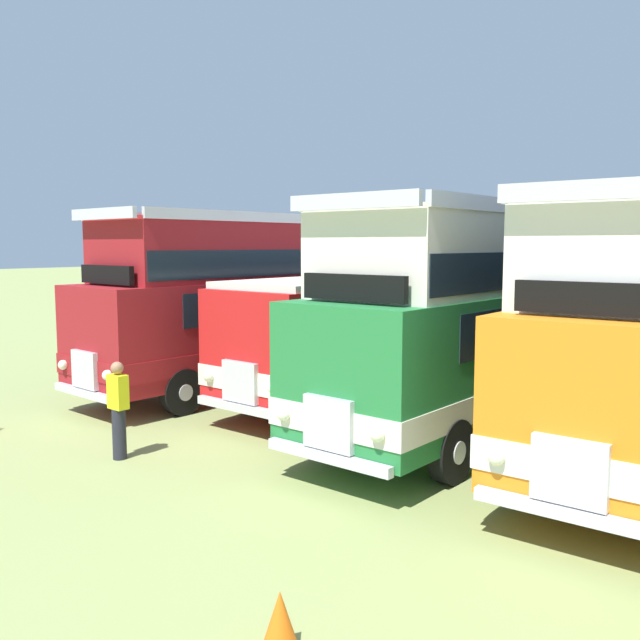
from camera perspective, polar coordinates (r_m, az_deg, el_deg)
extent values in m
cube|color=maroon|center=(18.79, -3.58, 0.06)|extent=(2.82, 11.53, 2.30)
cube|color=maroon|center=(18.87, -3.56, -1.75)|extent=(2.86, 11.57, 0.44)
cube|color=#19232D|center=(19.02, -2.74, 1.95)|extent=(2.79, 9.13, 0.76)
cube|color=#19232D|center=(15.28, -18.82, 0.73)|extent=(2.20, 0.16, 0.90)
cube|color=silver|center=(15.39, -19.01, -3.94)|extent=(0.90, 0.15, 0.80)
cube|color=silver|center=(15.47, -19.04, -5.78)|extent=(2.30, 0.20, 0.16)
sphere|color=#EAEACC|center=(14.62, -17.29, -4.41)|extent=(0.22, 0.22, 0.22)
sphere|color=#EAEACC|center=(16.16, -20.62, -3.52)|extent=(0.22, 0.22, 0.22)
cube|color=maroon|center=(18.86, -3.08, 5.87)|extent=(2.70, 10.63, 1.50)
cube|color=silver|center=(15.45, -17.66, 8.44)|extent=(2.40, 0.17, 0.24)
cube|color=silver|center=(22.53, 5.56, 7.96)|extent=(2.40, 0.17, 0.24)
cube|color=silver|center=(18.05, -0.34, 8.40)|extent=(0.40, 10.56, 0.24)
cube|color=silver|center=(19.73, -5.60, 8.19)|extent=(0.40, 10.56, 0.24)
cube|color=#19232D|center=(18.86, -3.07, 4.96)|extent=(2.74, 10.53, 0.64)
cube|color=black|center=(15.47, -17.34, 3.63)|extent=(1.90, 0.17, 0.40)
cylinder|color=black|center=(15.44, -11.44, -5.88)|extent=(0.31, 1.05, 1.04)
cylinder|color=silver|center=(15.32, -11.10, -5.97)|extent=(0.03, 0.36, 0.36)
cylinder|color=black|center=(17.30, -16.07, -4.69)|extent=(0.31, 1.05, 1.04)
cylinder|color=silver|center=(17.42, -16.33, -4.62)|extent=(0.03, 0.36, 0.36)
cylinder|color=black|center=(21.20, 6.22, -2.46)|extent=(0.31, 1.05, 1.04)
cylinder|color=silver|center=(21.12, 6.55, -2.50)|extent=(0.03, 0.36, 0.36)
cylinder|color=black|center=(22.59, 1.45, -1.89)|extent=(0.31, 1.05, 1.04)
cylinder|color=silver|center=(22.69, 1.16, -1.85)|extent=(0.03, 0.36, 0.36)
cube|color=red|center=(16.96, 5.26, -0.64)|extent=(2.54, 9.64, 2.30)
cube|color=silver|center=(17.04, 5.24, -2.64)|extent=(2.58, 9.68, 0.44)
cube|color=#19232D|center=(17.23, 6.03, 1.47)|extent=(2.56, 7.24, 0.76)
cube|color=#19232D|center=(13.26, -6.41, 0.22)|extent=(2.20, 0.11, 0.90)
cube|color=silver|center=(13.37, -6.68, -5.15)|extent=(0.90, 0.12, 0.80)
cube|color=silver|center=(13.46, -6.75, -7.26)|extent=(2.30, 0.15, 0.16)
sphere|color=#EAEACC|center=(12.74, -3.90, -5.70)|extent=(0.22, 0.22, 0.22)
sphere|color=#EAEACC|center=(14.02, -9.26, -4.66)|extent=(0.22, 0.22, 0.22)
cube|color=silver|center=(16.85, 5.30, 3.48)|extent=(2.49, 9.24, 0.14)
cylinder|color=black|center=(13.94, 1.61, -7.08)|extent=(0.28, 1.04, 1.04)
cylinder|color=silver|center=(13.85, 2.10, -7.17)|extent=(0.02, 0.36, 0.36)
cylinder|color=black|center=(15.42, -5.17, -5.79)|extent=(0.28, 1.04, 1.04)
cylinder|color=silver|center=(15.53, -5.57, -5.71)|extent=(0.02, 0.36, 0.36)
cylinder|color=black|center=(19.14, 13.20, -3.55)|extent=(0.28, 1.04, 1.04)
cylinder|color=silver|center=(19.07, 13.61, -3.60)|extent=(0.02, 0.36, 0.36)
cylinder|color=black|center=(20.25, 7.36, -2.90)|extent=(0.28, 1.04, 1.04)
cylinder|color=silver|center=(20.33, 7.00, -2.86)|extent=(0.02, 0.36, 0.36)
cube|color=#237538|center=(14.71, 14.30, -1.89)|extent=(2.53, 10.82, 2.30)
cube|color=silver|center=(14.80, 14.24, -4.19)|extent=(2.57, 10.86, 0.44)
cube|color=#19232D|center=(15.00, 15.03, 0.56)|extent=(2.55, 8.42, 0.76)
cube|color=#19232D|center=(10.11, 1.11, -1.65)|extent=(2.20, 0.11, 0.90)
cube|color=silver|center=(10.27, 0.70, -8.64)|extent=(0.90, 0.12, 0.80)
cube|color=silver|center=(10.39, 0.59, -11.34)|extent=(2.30, 0.15, 0.16)
sphere|color=#EAEACC|center=(9.74, 4.82, -9.50)|extent=(0.22, 0.22, 0.22)
sphere|color=#EAEACC|center=(10.84, -3.05, -7.85)|extent=(0.22, 0.22, 0.22)
cube|color=silver|center=(14.79, 14.93, 5.53)|extent=(2.43, 9.92, 1.50)
cube|color=silver|center=(10.38, 2.68, 9.89)|extent=(2.40, 0.11, 0.24)
cube|color=silver|center=(18.93, 20.79, 7.89)|extent=(2.40, 0.11, 0.24)
cube|color=silver|center=(14.33, 19.41, 8.57)|extent=(0.13, 9.91, 0.24)
cube|color=silver|center=(15.35, 10.91, 8.64)|extent=(0.13, 9.91, 0.24)
cube|color=#19232D|center=(14.80, 14.89, 4.37)|extent=(2.47, 9.82, 0.64)
cube|color=black|center=(10.42, 2.81, 2.73)|extent=(1.90, 0.13, 0.40)
cylinder|color=black|center=(11.13, 10.88, -10.67)|extent=(0.28, 1.04, 1.04)
cylinder|color=silver|center=(11.06, 11.57, -10.80)|extent=(0.02, 0.36, 0.36)
cylinder|color=black|center=(12.36, 1.43, -8.83)|extent=(0.28, 1.04, 1.04)
cylinder|color=silver|center=(12.45, 0.88, -8.72)|extent=(0.02, 0.36, 0.36)
cylinder|color=black|center=(17.81, 22.63, -4.61)|extent=(0.28, 1.04, 1.04)
cylinder|color=silver|center=(17.77, 23.09, -4.66)|extent=(0.02, 0.36, 0.36)
cylinder|color=black|center=(18.60, 15.85, -3.91)|extent=(0.28, 1.04, 1.04)
cylinder|color=silver|center=(18.66, 15.43, -3.87)|extent=(0.02, 0.36, 0.36)
cube|color=#19232D|center=(8.53, 20.60, -3.56)|extent=(2.20, 0.18, 0.90)
cube|color=silver|center=(8.72, 20.06, -11.79)|extent=(0.90, 0.15, 0.80)
cube|color=silver|center=(8.86, 19.87, -14.92)|extent=(2.30, 0.23, 0.16)
sphere|color=#EAEACC|center=(9.00, 14.47, -11.02)|extent=(0.22, 0.22, 0.22)
cube|color=silver|center=(8.86, 21.98, 10.05)|extent=(2.40, 0.19, 0.24)
cube|color=silver|center=(14.29, 23.15, 8.42)|extent=(0.50, 10.23, 0.24)
cube|color=black|center=(8.91, 21.72, 1.66)|extent=(1.90, 0.19, 0.40)
cylinder|color=black|center=(10.74, 16.70, -11.47)|extent=(0.32, 1.05, 1.04)
cylinder|color=silver|center=(10.79, 15.94, -11.36)|extent=(0.03, 0.36, 0.36)
cylinder|color=silver|center=(18.02, 25.13, -4.61)|extent=(0.03, 0.36, 0.36)
cone|color=orange|center=(6.95, -3.34, -23.68)|extent=(0.36, 0.36, 0.57)
cylinder|color=#23232D|center=(12.64, -16.38, -9.08)|extent=(0.24, 0.24, 0.90)
cube|color=yellow|center=(12.46, -16.49, -5.75)|extent=(0.36, 0.22, 0.60)
sphere|color=#9E7051|center=(12.38, -16.55, -3.85)|extent=(0.22, 0.22, 0.22)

